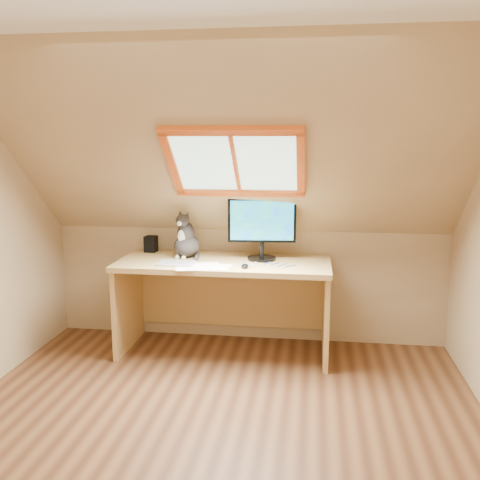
# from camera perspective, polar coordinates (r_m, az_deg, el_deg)

# --- Properties ---
(ground) EXTENTS (3.50, 3.50, 0.00)m
(ground) POSITION_cam_1_polar(r_m,az_deg,el_deg) (3.45, -3.14, -20.57)
(ground) COLOR brown
(ground) RESTS_ON ground
(room_shell) EXTENTS (3.52, 3.52, 2.41)m
(room_shell) POSITION_cam_1_polar(r_m,az_deg,el_deg) (2.88, -3.78, 3.52)
(room_shell) COLOR tan
(room_shell) RESTS_ON ground
(desk) EXTENTS (1.76, 0.77, 0.80)m
(desk) POSITION_cam_1_polar(r_m,az_deg,el_deg) (4.57, -1.52, -4.87)
(desk) COLOR tan
(desk) RESTS_ON ground
(monitor) EXTENTS (0.56, 0.24, 0.52)m
(monitor) POSITION_cam_1_polar(r_m,az_deg,el_deg) (4.41, 2.35, 1.65)
(monitor) COLOR black
(monitor) RESTS_ON desk
(cat) EXTENTS (0.30, 0.32, 0.41)m
(cat) POSITION_cam_1_polar(r_m,az_deg,el_deg) (4.57, -5.75, -0.02)
(cat) COLOR #3B3635
(cat) RESTS_ON desk
(desk_speaker) EXTENTS (0.11, 0.11, 0.14)m
(desk_speaker) POSITION_cam_1_polar(r_m,az_deg,el_deg) (4.83, -9.48, -0.42)
(desk_speaker) COLOR black
(desk_speaker) RESTS_ON desk
(graphics_tablet) EXTENTS (0.31, 0.23, 0.01)m
(graphics_tablet) POSITION_cam_1_polar(r_m,az_deg,el_deg) (4.34, -6.78, -2.48)
(graphics_tablet) COLOR #B2B2B7
(graphics_tablet) RESTS_ON desk
(mouse) EXTENTS (0.06, 0.10, 0.03)m
(mouse) POSITION_cam_1_polar(r_m,az_deg,el_deg) (4.18, 0.51, -2.78)
(mouse) COLOR black
(mouse) RESTS_ON desk
(papers) EXTENTS (0.35, 0.30, 0.01)m
(papers) POSITION_cam_1_polar(r_m,az_deg,el_deg) (4.23, -4.40, -2.85)
(papers) COLOR white
(papers) RESTS_ON desk
(cables) EXTENTS (0.51, 0.26, 0.01)m
(cables) POSITION_cam_1_polar(r_m,az_deg,el_deg) (4.29, 2.87, -2.62)
(cables) COLOR silver
(cables) RESTS_ON desk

